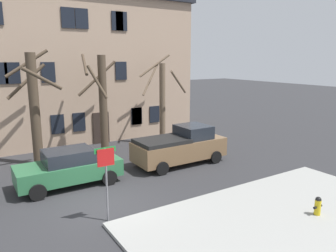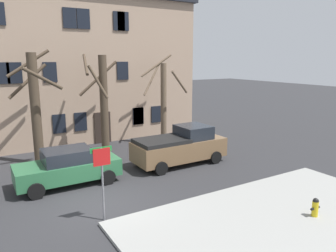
{
  "view_description": "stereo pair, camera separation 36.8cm",
  "coord_description": "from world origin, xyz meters",
  "px_view_note": "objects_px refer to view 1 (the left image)",
  "views": [
    {
      "loc": [
        -4.19,
        -11.36,
        5.6
      ],
      "look_at": [
        5.06,
        3.35,
        1.98
      ],
      "focal_mm": 34.65,
      "sensor_mm": 36.0,
      "label": 1
    },
    {
      "loc": [
        -3.88,
        -11.55,
        5.6
      ],
      "look_at": [
        5.06,
        3.35,
        1.98
      ],
      "focal_mm": 34.65,
      "sensor_mm": 36.0,
      "label": 2
    }
  ],
  "objects_px": {
    "tree_bare_near": "(34,105)",
    "tree_bare_mid": "(102,101)",
    "building_main": "(73,54)",
    "tree_bare_far": "(162,100)",
    "car_green_sedan": "(69,168)",
    "pickup_truck_brown": "(180,146)",
    "fire_hydrant": "(318,205)",
    "street_sign_pole": "(106,170)"
  },
  "relations": [
    {
      "from": "tree_bare_near",
      "to": "tree_bare_mid",
      "type": "xyz_separation_m",
      "value": [
        3.79,
        0.19,
        -0.07
      ]
    },
    {
      "from": "building_main",
      "to": "tree_bare_far",
      "type": "xyz_separation_m",
      "value": [
        4.01,
        -5.61,
        -3.01
      ]
    },
    {
      "from": "tree_bare_far",
      "to": "car_green_sedan",
      "type": "height_order",
      "value": "tree_bare_far"
    },
    {
      "from": "pickup_truck_brown",
      "to": "fire_hydrant",
      "type": "xyz_separation_m",
      "value": [
        0.69,
        -7.7,
        -0.51
      ]
    },
    {
      "from": "car_green_sedan",
      "to": "pickup_truck_brown",
      "type": "relative_size",
      "value": 0.89
    },
    {
      "from": "street_sign_pole",
      "to": "fire_hydrant",
      "type": "bearing_deg",
      "value": -30.4
    },
    {
      "from": "tree_bare_far",
      "to": "fire_hydrant",
      "type": "height_order",
      "value": "tree_bare_far"
    },
    {
      "from": "fire_hydrant",
      "to": "building_main",
      "type": "bearing_deg",
      "value": 100.86
    },
    {
      "from": "pickup_truck_brown",
      "to": "tree_bare_mid",
      "type": "bearing_deg",
      "value": 122.89
    },
    {
      "from": "building_main",
      "to": "tree_bare_mid",
      "type": "bearing_deg",
      "value": -90.81
    },
    {
      "from": "tree_bare_far",
      "to": "pickup_truck_brown",
      "type": "xyz_separation_m",
      "value": [
        -1.35,
        -4.11,
        -1.97
      ]
    },
    {
      "from": "building_main",
      "to": "pickup_truck_brown",
      "type": "distance_m",
      "value": 11.24
    },
    {
      "from": "tree_bare_near",
      "to": "tree_bare_far",
      "type": "xyz_separation_m",
      "value": [
        7.88,
        0.07,
        -0.26
      ]
    },
    {
      "from": "car_green_sedan",
      "to": "pickup_truck_brown",
      "type": "height_order",
      "value": "pickup_truck_brown"
    },
    {
      "from": "pickup_truck_brown",
      "to": "street_sign_pole",
      "type": "bearing_deg",
      "value": -145.66
    },
    {
      "from": "fire_hydrant",
      "to": "street_sign_pole",
      "type": "relative_size",
      "value": 0.25
    },
    {
      "from": "car_green_sedan",
      "to": "pickup_truck_brown",
      "type": "xyz_separation_m",
      "value": [
        5.96,
        -0.09,
        0.14
      ]
    },
    {
      "from": "tree_bare_mid",
      "to": "street_sign_pole",
      "type": "height_order",
      "value": "tree_bare_mid"
    },
    {
      "from": "car_green_sedan",
      "to": "street_sign_pole",
      "type": "height_order",
      "value": "street_sign_pole"
    },
    {
      "from": "tree_bare_mid",
      "to": "car_green_sedan",
      "type": "height_order",
      "value": "tree_bare_mid"
    },
    {
      "from": "tree_bare_mid",
      "to": "fire_hydrant",
      "type": "bearing_deg",
      "value": -74.0
    },
    {
      "from": "pickup_truck_brown",
      "to": "fire_hydrant",
      "type": "relative_size",
      "value": 7.44
    },
    {
      "from": "building_main",
      "to": "pickup_truck_brown",
      "type": "relative_size",
      "value": 3.26
    },
    {
      "from": "car_green_sedan",
      "to": "tree_bare_far",
      "type": "bearing_deg",
      "value": 28.77
    },
    {
      "from": "building_main",
      "to": "pickup_truck_brown",
      "type": "xyz_separation_m",
      "value": [
        2.65,
        -9.72,
        -4.98
      ]
    },
    {
      "from": "tree_bare_near",
      "to": "tree_bare_far",
      "type": "relative_size",
      "value": 1.04
    },
    {
      "from": "tree_bare_far",
      "to": "street_sign_pole",
      "type": "xyz_separation_m",
      "value": [
        -7.1,
        -8.03,
        -1.07
      ]
    },
    {
      "from": "building_main",
      "to": "pickup_truck_brown",
      "type": "bearing_deg",
      "value": -74.73
    },
    {
      "from": "car_green_sedan",
      "to": "street_sign_pole",
      "type": "bearing_deg",
      "value": -86.95
    },
    {
      "from": "tree_bare_mid",
      "to": "pickup_truck_brown",
      "type": "distance_m",
      "value": 5.48
    },
    {
      "from": "tree_bare_mid",
      "to": "tree_bare_far",
      "type": "distance_m",
      "value": 4.09
    },
    {
      "from": "tree_bare_far",
      "to": "building_main",
      "type": "bearing_deg",
      "value": 125.51
    },
    {
      "from": "tree_bare_near",
      "to": "car_green_sedan",
      "type": "height_order",
      "value": "tree_bare_near"
    },
    {
      "from": "building_main",
      "to": "car_green_sedan",
      "type": "relative_size",
      "value": 3.66
    },
    {
      "from": "tree_bare_near",
      "to": "pickup_truck_brown",
      "type": "xyz_separation_m",
      "value": [
        6.53,
        -4.03,
        -2.23
      ]
    },
    {
      "from": "building_main",
      "to": "fire_hydrant",
      "type": "relative_size",
      "value": 24.25
    },
    {
      "from": "building_main",
      "to": "street_sign_pole",
      "type": "height_order",
      "value": "building_main"
    },
    {
      "from": "fire_hydrant",
      "to": "street_sign_pole",
      "type": "bearing_deg",
      "value": 149.6
    },
    {
      "from": "car_green_sedan",
      "to": "fire_hydrant",
      "type": "distance_m",
      "value": 10.25
    },
    {
      "from": "car_green_sedan",
      "to": "fire_hydrant",
      "type": "height_order",
      "value": "car_green_sedan"
    },
    {
      "from": "tree_bare_mid",
      "to": "tree_bare_far",
      "type": "relative_size",
      "value": 1.0
    },
    {
      "from": "tree_bare_near",
      "to": "car_green_sedan",
      "type": "relative_size",
      "value": 1.36
    }
  ]
}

